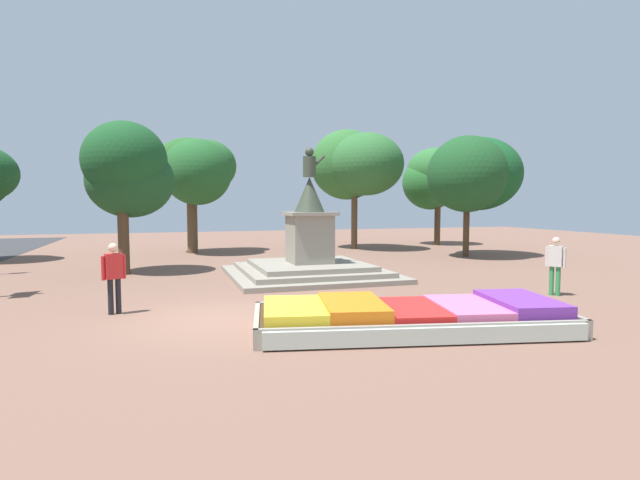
{
  "coord_description": "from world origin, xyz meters",
  "views": [
    {
      "loc": [
        -1.19,
        -11.54,
        2.7
      ],
      "look_at": [
        3.49,
        3.21,
        1.54
      ],
      "focal_mm": 28.0,
      "sensor_mm": 36.0,
      "label": 1
    }
  ],
  "objects_px": {
    "flower_planter": "(411,317)",
    "pedestrian_crossing_plaza": "(555,262)",
    "statue_monument": "(310,255)",
    "pedestrian_near_planter": "(114,273)"
  },
  "relations": [
    {
      "from": "flower_planter",
      "to": "pedestrian_crossing_plaza",
      "type": "relative_size",
      "value": 4.09
    },
    {
      "from": "statue_monument",
      "to": "pedestrian_near_planter",
      "type": "bearing_deg",
      "value": -144.27
    },
    {
      "from": "statue_monument",
      "to": "pedestrian_crossing_plaza",
      "type": "height_order",
      "value": "statue_monument"
    },
    {
      "from": "statue_monument",
      "to": "pedestrian_near_planter",
      "type": "distance_m",
      "value": 7.71
    },
    {
      "from": "pedestrian_crossing_plaza",
      "to": "pedestrian_near_planter",
      "type": "bearing_deg",
      "value": 174.02
    },
    {
      "from": "flower_planter",
      "to": "statue_monument",
      "type": "xyz_separation_m",
      "value": [
        0.12,
        8.01,
        0.5
      ]
    },
    {
      "from": "flower_planter",
      "to": "pedestrian_near_planter",
      "type": "xyz_separation_m",
      "value": [
        -6.14,
        3.51,
        0.73
      ]
    },
    {
      "from": "flower_planter",
      "to": "pedestrian_crossing_plaza",
      "type": "height_order",
      "value": "pedestrian_crossing_plaza"
    },
    {
      "from": "pedestrian_near_planter",
      "to": "pedestrian_crossing_plaza",
      "type": "bearing_deg",
      "value": -5.98
    },
    {
      "from": "pedestrian_near_planter",
      "to": "pedestrian_crossing_plaza",
      "type": "xyz_separation_m",
      "value": [
        12.01,
        -1.26,
        -0.02
      ]
    }
  ]
}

